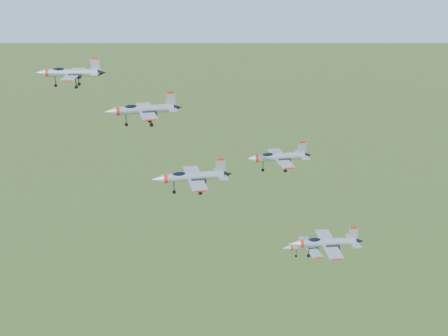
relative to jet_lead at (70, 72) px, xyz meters
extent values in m
cylinder|color=#9B9FA7|center=(0.38, -0.05, -0.03)|extent=(9.73, 2.57, 1.39)
cone|color=#9B9FA7|center=(-5.35, 0.67, -0.03)|extent=(2.08, 1.62, 1.39)
cone|color=black|center=(5.90, -0.74, -0.03)|extent=(1.63, 1.36, 1.18)
ellipsoid|color=black|center=(-1.96, 0.24, 0.49)|extent=(2.46, 1.28, 0.88)
cube|color=#9B9FA7|center=(0.22, -3.05, -0.30)|extent=(3.03, 4.98, 0.15)
cube|color=#9B9FA7|center=(0.96, 2.90, -0.30)|extent=(3.03, 4.98, 0.15)
cube|color=#9B9FA7|center=(4.73, -0.59, 1.41)|extent=(1.61, 0.33, 2.25)
cube|color=red|center=(4.73, -0.59, 2.59)|extent=(1.19, 0.29, 0.37)
cylinder|color=#9B9FA7|center=(13.41, -12.87, -3.94)|extent=(9.85, 2.46, 1.41)
cone|color=#9B9FA7|center=(7.59, -13.51, -3.94)|extent=(2.09, 1.61, 1.41)
cone|color=black|center=(19.01, -12.26, -3.94)|extent=(1.64, 1.36, 1.20)
ellipsoid|color=black|center=(11.03, -13.13, -3.41)|extent=(2.48, 1.27, 0.89)
cube|color=#9B9FA7|center=(13.95, -15.86, -4.21)|extent=(3.00, 5.01, 0.15)
cube|color=#9B9FA7|center=(13.29, -9.83, -4.21)|extent=(3.00, 5.01, 0.15)
cube|color=#9B9FA7|center=(17.82, -12.39, -2.47)|extent=(1.63, 0.31, 2.28)
cube|color=red|center=(17.82, -12.39, -1.28)|extent=(1.20, 0.28, 0.38)
cylinder|color=#9B9FA7|center=(20.54, -25.28, -11.64)|extent=(9.54, 2.04, 1.37)
cone|color=#9B9FA7|center=(14.88, -25.69, -11.64)|extent=(1.99, 1.50, 1.37)
cone|color=black|center=(25.99, -24.88, -11.64)|extent=(1.55, 1.26, 1.16)
ellipsoid|color=black|center=(18.23, -25.44, -11.13)|extent=(2.38, 1.15, 0.87)
cube|color=#9B9FA7|center=(20.96, -28.20, -11.91)|extent=(2.74, 4.79, 0.15)
cube|color=#9B9FA7|center=(20.54, -22.33, -11.91)|extent=(2.74, 4.79, 0.15)
cube|color=#9B9FA7|center=(24.84, -24.97, -10.22)|extent=(1.58, 0.24, 2.21)
cube|color=red|center=(24.84, -24.97, -9.07)|extent=(1.16, 0.23, 0.37)
cylinder|color=#9B9FA7|center=(39.89, -0.15, -18.31)|extent=(10.40, 2.22, 1.49)
cone|color=#9B9FA7|center=(33.71, -0.59, -18.31)|extent=(2.16, 1.63, 1.49)
cone|color=black|center=(45.83, 0.27, -18.31)|extent=(1.69, 1.38, 1.27)
ellipsoid|color=black|center=(37.37, -0.33, -17.74)|extent=(2.59, 1.25, 0.95)
cube|color=#9B9FA7|center=(40.34, -3.34, -18.59)|extent=(2.99, 5.22, 0.16)
cube|color=#9B9FA7|center=(39.89, 3.07, -18.59)|extent=(2.99, 5.22, 0.16)
cube|color=#9B9FA7|center=(44.58, 0.18, -16.76)|extent=(1.73, 0.26, 2.41)
cube|color=red|center=(44.58, 0.18, -15.50)|extent=(1.27, 0.25, 0.40)
cylinder|color=#9B9FA7|center=(43.40, -23.95, -25.47)|extent=(9.70, 1.72, 1.39)
cone|color=#9B9FA7|center=(37.61, -23.76, -25.47)|extent=(1.98, 1.46, 1.39)
cone|color=black|center=(48.97, -24.14, -25.47)|extent=(1.54, 1.24, 1.19)
ellipsoid|color=black|center=(41.04, -23.87, -24.94)|extent=(2.39, 1.08, 0.88)
cube|color=#9B9FA7|center=(43.51, -26.96, -25.74)|extent=(2.63, 4.80, 0.15)
cube|color=#9B9FA7|center=(43.71, -20.96, -25.74)|extent=(2.63, 4.80, 0.15)
cube|color=#9B9FA7|center=(47.79, -24.10, -24.02)|extent=(1.61, 0.18, 2.25)
cube|color=red|center=(47.79, -24.10, -22.84)|extent=(1.18, 0.19, 0.38)
cylinder|color=#9B9FA7|center=(44.89, -7.81, -34.74)|extent=(8.27, 1.83, 1.18)
cone|color=#9B9FA7|center=(39.98, -8.20, -34.74)|extent=(1.73, 1.31, 1.18)
cone|color=black|center=(49.61, -7.44, -34.74)|extent=(1.35, 1.10, 1.01)
ellipsoid|color=black|center=(42.89, -7.97, -34.30)|extent=(2.07, 1.01, 0.75)
cube|color=#9B9FA7|center=(45.27, -10.34, -34.97)|extent=(2.40, 4.16, 0.13)
cube|color=#9B9FA7|center=(44.87, -5.26, -34.97)|extent=(2.40, 4.16, 0.13)
cube|color=#9B9FA7|center=(48.61, -7.52, -33.51)|extent=(1.37, 0.22, 1.91)
cube|color=red|center=(48.61, -7.52, -32.51)|extent=(1.01, 0.21, 0.32)
camera|label=1|loc=(13.72, -115.83, 24.57)|focal=50.00mm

